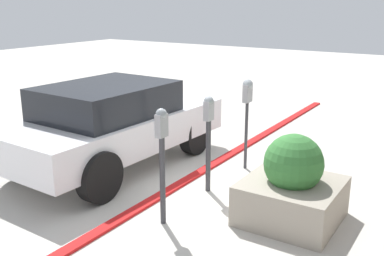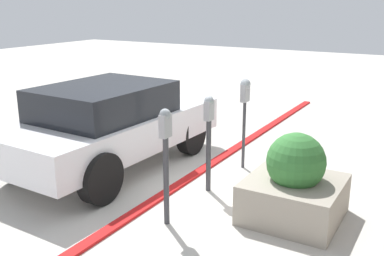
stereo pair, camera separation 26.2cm
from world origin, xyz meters
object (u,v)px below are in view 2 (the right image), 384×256
object	(u,v)px
parking_meter_nearest	(166,150)
parking_meter_second	(209,131)
planter_box	(294,186)
parked_car_front	(110,123)
parking_meter_middle	(245,100)

from	to	relation	value
parking_meter_nearest	parking_meter_second	bearing A→B (deg)	1.85
planter_box	parked_car_front	size ratio (longest dim) A/B	0.29
parking_meter_nearest	parking_meter_middle	size ratio (longest dim) A/B	0.99
parked_car_front	parking_meter_middle	bearing A→B (deg)	-58.65
planter_box	parked_car_front	distance (m)	3.32
parking_meter_nearest	parked_car_front	world-z (taller)	parking_meter_nearest
parking_meter_nearest	parked_car_front	bearing A→B (deg)	57.66
parking_meter_second	planter_box	size ratio (longest dim) A/B	1.22
parking_meter_second	parking_meter_nearest	bearing A→B (deg)	-178.15
parking_meter_second	parking_meter_middle	distance (m)	1.17
parking_meter_middle	planter_box	distance (m)	2.04
planter_box	parked_car_front	bearing A→B (deg)	85.30
parking_meter_second	parked_car_front	distance (m)	1.92
parking_meter_middle	parked_car_front	xyz separation A→B (m)	(-1.10, 1.97, -0.40)
parking_meter_middle	parking_meter_second	bearing A→B (deg)	177.29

